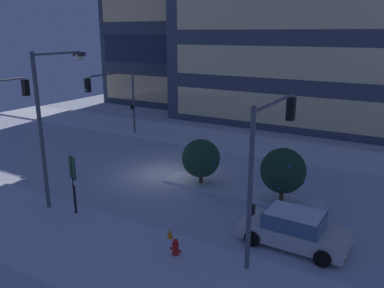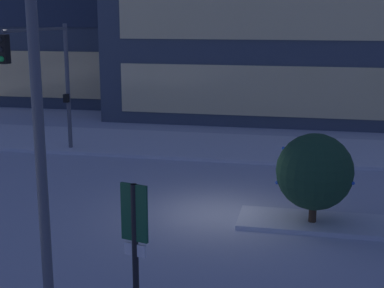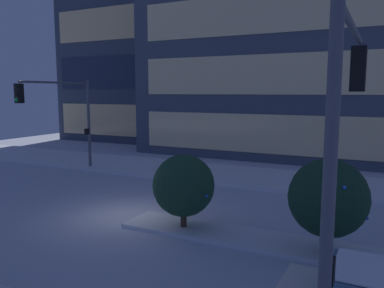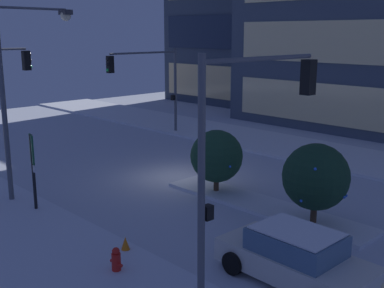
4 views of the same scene
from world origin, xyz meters
name	(u,v)px [view 3 (image 3 of 4)]	position (x,y,z in m)	size (l,w,h in m)	color
ground	(127,216)	(0.00, 0.00, 0.00)	(52.00, 52.00, 0.00)	silver
curb_strip_far	(214,173)	(0.00, 8.75, 0.07)	(52.00, 5.20, 0.14)	silver
median_strip	(248,238)	(5.14, -0.31, 0.07)	(9.00, 1.80, 0.14)	silver
office_tower_secondary	(147,53)	(-13.68, 22.83, 8.92)	(14.97, 10.79, 17.85)	#384251
traffic_light_corner_far_left	(62,108)	(-7.90, 4.73, 3.93)	(0.32, 5.52, 5.61)	#565960
traffic_light_corner_near_right	(345,129)	(8.36, -5.18, 4.25)	(0.32, 4.68, 6.19)	#565960
decorated_tree_median	(184,186)	(2.77, -0.42, 1.63)	(2.19, 2.19, 2.72)	#473323
decorated_tree_left_of_median	(328,198)	(7.63, -0.69, 1.85)	(2.29, 2.29, 3.00)	#473323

